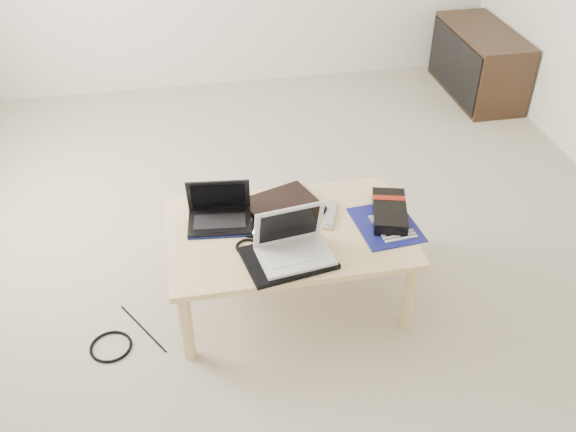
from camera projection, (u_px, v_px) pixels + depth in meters
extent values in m
plane|color=beige|center=(281.00, 233.00, 3.54)|extent=(4.00, 4.00, 0.00)
cube|color=silver|center=(481.00, 356.00, 1.15)|extent=(4.00, 0.10, 2.60)
cube|color=#E7CF8B|center=(288.00, 233.00, 2.92)|extent=(1.10, 0.70, 0.03)
cylinder|color=#E7CF8B|center=(186.00, 326.00, 2.73)|extent=(0.06, 0.06, 0.37)
cylinder|color=#E7CF8B|center=(410.00, 295.00, 2.88)|extent=(0.06, 0.06, 0.37)
cylinder|color=#E7CF8B|center=(179.00, 240.00, 3.20)|extent=(0.06, 0.06, 0.37)
cylinder|color=#E7CF8B|center=(371.00, 217.00, 3.35)|extent=(0.06, 0.06, 0.37)
cube|color=#392617|center=(479.00, 62.00, 4.81)|extent=(0.40, 0.90, 0.50)
cube|color=black|center=(454.00, 64.00, 4.78)|extent=(0.02, 0.86, 0.44)
cube|color=black|center=(283.00, 206.00, 3.04)|extent=(0.39, 0.36, 0.03)
cube|color=black|center=(220.00, 223.00, 2.94)|extent=(0.31, 0.23, 0.02)
cube|color=black|center=(220.00, 221.00, 2.94)|extent=(0.25, 0.13, 0.00)
cube|color=black|center=(220.00, 231.00, 2.88)|extent=(0.07, 0.03, 0.00)
cube|color=black|center=(218.00, 195.00, 2.94)|extent=(0.29, 0.09, 0.19)
cube|color=black|center=(218.00, 196.00, 2.94)|extent=(0.25, 0.07, 0.15)
cube|color=#0B1243|center=(220.00, 237.00, 2.87)|extent=(0.29, 0.04, 0.01)
cube|color=black|center=(277.00, 227.00, 2.92)|extent=(0.29, 0.26, 0.01)
cube|color=white|center=(277.00, 226.00, 2.92)|extent=(0.23, 0.21, 0.00)
cube|color=#B2B2B7|center=(330.00, 215.00, 2.99)|extent=(0.13, 0.22, 0.02)
cube|color=#9A9AA0|center=(330.00, 214.00, 2.99)|extent=(0.10, 0.18, 0.00)
cube|color=black|center=(288.00, 258.00, 2.74)|extent=(0.41, 0.33, 0.02)
cube|color=silver|center=(295.00, 256.00, 2.73)|extent=(0.33, 0.26, 0.01)
cube|color=silver|center=(296.00, 255.00, 2.72)|extent=(0.27, 0.15, 0.00)
cube|color=silver|center=(302.00, 266.00, 2.66)|extent=(0.07, 0.04, 0.00)
cube|color=silver|center=(289.00, 224.00, 2.72)|extent=(0.31, 0.10, 0.21)
cube|color=black|center=(289.00, 225.00, 2.72)|extent=(0.26, 0.08, 0.16)
cube|color=#0D0F55|center=(386.00, 225.00, 2.94)|extent=(0.29, 0.35, 0.01)
cube|color=#B2B2B7|center=(376.00, 219.00, 2.96)|extent=(0.06, 0.06, 0.01)
cube|color=yellow|center=(393.00, 208.00, 3.03)|extent=(0.11, 0.02, 0.01)
cube|color=yellow|center=(395.00, 211.00, 3.02)|extent=(0.11, 0.02, 0.01)
cube|color=silver|center=(397.00, 233.00, 2.88)|extent=(0.16, 0.02, 0.01)
cube|color=silver|center=(399.00, 236.00, 2.87)|extent=(0.16, 0.02, 0.01)
cube|color=silver|center=(401.00, 239.00, 2.85)|extent=(0.16, 0.02, 0.01)
cube|color=black|center=(377.00, 233.00, 2.88)|extent=(0.03, 0.03, 0.01)
cube|color=black|center=(389.00, 212.00, 2.97)|extent=(0.23, 0.33, 0.07)
cube|color=maroon|center=(389.00, 198.00, 3.00)|extent=(0.16, 0.08, 0.00)
torus|color=black|center=(248.00, 247.00, 2.81)|extent=(0.13, 0.13, 0.01)
torus|color=black|center=(111.00, 347.00, 2.87)|extent=(0.21, 0.21, 0.01)
cylinder|color=black|center=(143.00, 328.00, 2.96)|extent=(0.21, 0.33, 0.01)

